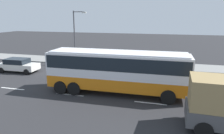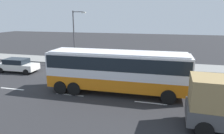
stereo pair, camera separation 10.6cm
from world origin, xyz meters
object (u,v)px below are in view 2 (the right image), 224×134
Objects in this scene: coach_bus at (117,68)px; street_lamp at (75,34)px; car_white_minivan at (18,65)px; pedestrian_near_curb at (155,58)px.

street_lamp is (-7.70, 8.92, 1.90)m from coach_bus.
coach_bus reaches higher than car_white_minivan.
car_white_minivan is 16.47m from pedestrian_near_curb.
street_lamp is at bearing 45.33° from car_white_minivan.
coach_bus is 1.68× the size of street_lamp.
car_white_minivan is 0.67× the size of street_lamp.
car_white_minivan is 2.67× the size of pedestrian_near_curb.
pedestrian_near_curb is 0.25× the size of street_lamp.
pedestrian_near_curb is at bearing 75.47° from coach_bus.
pedestrian_near_curb is (2.50, 10.22, -1.03)m from coach_bus.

